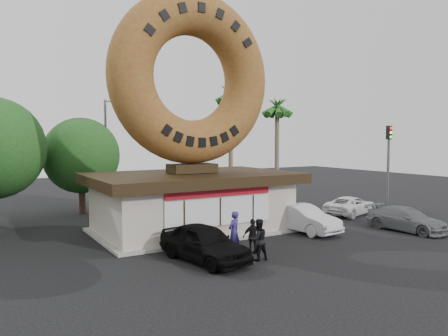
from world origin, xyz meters
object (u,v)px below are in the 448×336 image
Objects in this scene: donut_shop at (192,200)px; person_right at (253,236)px; car_black at (204,243)px; car_silver at (303,218)px; car_white at (350,206)px; traffic_signal at (388,158)px; car_grey at (407,219)px; person_center at (258,240)px; street_lamp at (108,148)px; giant_donut at (192,78)px; person_left at (234,232)px.

person_right is at bearing -88.50° from donut_shop.
car_black is 7.83m from car_silver.
car_black is 14.75m from car_white.
car_grey is (-3.61, -4.19, -3.21)m from traffic_signal.
donut_shop reaches higher than person_center.
traffic_signal is at bearing -37.14° from street_lamp.
donut_shop is at bearing 57.43° from car_black.
giant_donut is at bearing 57.48° from car_black.
person_right is (0.40, 0.98, -0.10)m from person_center.
car_silver is (5.44, 3.38, -0.15)m from person_center.
donut_shop reaches higher than person_left.
car_white is (11.50, 4.90, -0.18)m from person_right.
donut_shop is 14.30m from traffic_signal.
person_right is 0.35× the size of car_grey.
street_lamp is at bearing 111.17° from car_silver.
car_white is at bearing -139.01° from person_right.
person_right is at bearing -12.76° from car_black.
traffic_signal is at bearing 2.20° from car_black.
donut_shop is 10.54m from street_lamp.
car_grey is at bearing 150.32° from person_left.
donut_shop is 6.24× the size of person_center.
person_right is 0.36× the size of car_white.
person_right is 12.50m from car_white.
car_black is (-2.30, -5.67, -7.74)m from giant_donut.
street_lamp reaches higher than person_left.
person_left is (-0.41, -5.06, -7.58)m from giant_donut.
car_grey is at bearing -172.42° from person_center.
traffic_signal is at bearing -8.17° from giant_donut.
car_white is (11.90, 5.87, -0.28)m from person_center.
street_lamp is 17.76m from car_white.
person_right is (0.56, -0.71, -0.15)m from person_left.
person_left is (-0.41, -5.04, -0.82)m from donut_shop.
street_lamp is 1.76× the size of car_grey.
traffic_signal is at bearing -8.10° from donut_shop.
car_white is (1.26, 5.33, -0.04)m from car_grey.
giant_donut is 1.56× the size of traffic_signal.
person_left is (1.44, -15.06, -3.54)m from street_lamp.
donut_shop is 6.26m from car_silver.
person_right is at bearing -164.81° from traffic_signal.
car_black is at bearing -91.61° from street_lamp.
traffic_signal is 16.98m from car_black.
car_white is at bearing 154.24° from traffic_signal.
car_silver is (5.04, 2.40, -0.05)m from person_right.
car_grey is 5.47m from car_white.
person_left reaches higher than person_right.
car_white is (13.94, 4.80, -0.17)m from car_black.
car_silver is 1.02× the size of car_white.
person_left is 10.87m from car_grey.
giant_donut is 9.94m from car_silver.
person_center is 1.06m from person_right.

